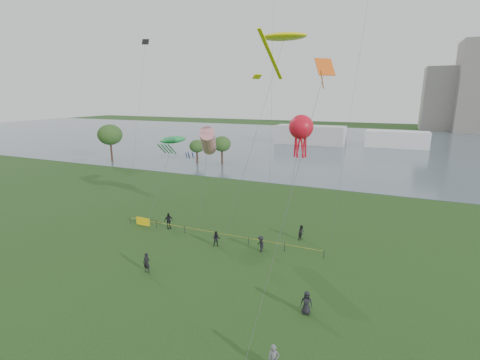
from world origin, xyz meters
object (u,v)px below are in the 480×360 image
at_px(kite_flyer, 274,360).
at_px(fence, 169,226).
at_px(kite_stingray, 284,37).
at_px(kite_octopus, 301,128).

bearing_deg(kite_flyer, fence, 119.14).
distance_m(fence, kite_flyer, 24.13).
bearing_deg(fence, kite_flyer, -41.22).
bearing_deg(kite_stingray, kite_flyer, -69.28).
xyz_separation_m(kite_flyer, kite_stingray, (-6.67, 22.23, 20.75)).
bearing_deg(kite_flyer, kite_octopus, 80.56).
bearing_deg(kite_octopus, kite_flyer, -101.42).
height_order(fence, kite_flyer, kite_flyer).
relative_size(kite_flyer, kite_stingray, 0.08).
xyz_separation_m(fence, kite_stingray, (11.47, 6.33, 21.12)).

